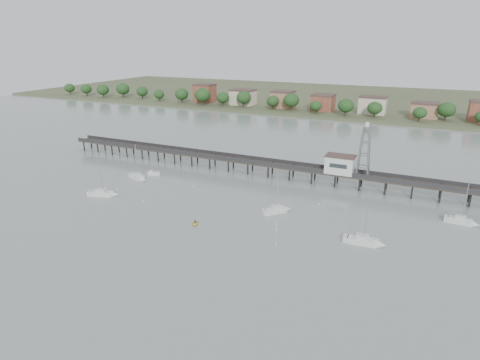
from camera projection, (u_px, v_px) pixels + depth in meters
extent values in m
plane|color=gray|center=(143.00, 264.00, 77.36)|extent=(500.00, 500.00, 0.00)
cube|color=#2D2823|center=(260.00, 163.00, 127.47)|extent=(150.00, 5.00, 0.50)
cube|color=#333335|center=(257.00, 163.00, 125.15)|extent=(150.00, 0.12, 1.10)
cube|color=#333335|center=(263.00, 159.00, 129.26)|extent=(150.00, 0.12, 1.10)
cylinder|color=black|center=(84.00, 146.00, 155.41)|extent=(0.50, 0.50, 4.40)
cylinder|color=black|center=(91.00, 144.00, 158.66)|extent=(0.50, 0.50, 4.40)
cylinder|color=black|center=(258.00, 171.00, 126.49)|extent=(0.50, 0.50, 4.40)
cylinder|color=black|center=(262.00, 167.00, 129.74)|extent=(0.50, 0.50, 4.40)
cube|color=silver|center=(340.00, 165.00, 116.65)|extent=(8.00, 5.00, 5.00)
cube|color=#4C3833|center=(341.00, 156.00, 115.77)|extent=(8.40, 5.40, 0.30)
cube|color=slate|center=(367.00, 127.00, 110.20)|extent=(1.80, 1.80, 0.30)
cube|color=silver|center=(367.00, 125.00, 109.95)|extent=(0.90, 0.90, 1.20)
cube|color=silver|center=(102.00, 194.00, 110.99)|extent=(6.48, 4.23, 1.65)
cone|color=silver|center=(115.00, 195.00, 110.66)|extent=(3.16, 3.05, 2.35)
cube|color=silver|center=(101.00, 190.00, 110.60)|extent=(3.16, 2.67, 0.75)
cylinder|color=#A5A8AA|center=(100.00, 172.00, 108.80)|extent=(0.18, 0.18, 11.34)
cylinder|color=#A5A8AA|center=(97.00, 188.00, 110.51)|extent=(3.37, 1.29, 0.12)
cube|color=silver|center=(362.00, 242.00, 84.93)|extent=(6.19, 2.74, 1.65)
cone|color=silver|center=(380.00, 245.00, 83.65)|extent=(2.67, 2.51, 2.35)
cube|color=silver|center=(362.00, 237.00, 84.54)|extent=(2.80, 2.05, 0.75)
cylinder|color=#A5A8AA|center=(367.00, 214.00, 82.63)|extent=(0.18, 0.18, 11.33)
cylinder|color=#A5A8AA|center=(358.00, 234.00, 84.70)|extent=(3.53, 0.35, 0.12)
cube|color=silver|center=(460.00, 222.00, 94.26)|extent=(5.37, 2.53, 1.65)
cone|color=silver|center=(475.00, 225.00, 92.70)|extent=(2.36, 2.23, 2.02)
cube|color=silver|center=(460.00, 217.00, 93.87)|extent=(2.46, 1.84, 0.75)
cylinder|color=#A5A8AA|center=(466.00, 200.00, 92.20)|extent=(0.18, 0.18, 9.73)
cylinder|color=#A5A8AA|center=(457.00, 214.00, 94.10)|extent=(3.02, 0.43, 0.12)
cube|color=silver|center=(137.00, 178.00, 124.22)|extent=(5.53, 3.35, 1.65)
cone|color=silver|center=(144.00, 180.00, 122.23)|extent=(2.62, 2.52, 2.01)
cube|color=silver|center=(137.00, 174.00, 123.83)|extent=(2.65, 2.18, 0.75)
cylinder|color=#A5A8AA|center=(136.00, 160.00, 122.11)|extent=(0.18, 0.18, 9.70)
cylinder|color=#A5A8AA|center=(135.00, 172.00, 124.17)|extent=(2.94, 0.94, 0.12)
cube|color=silver|center=(275.00, 211.00, 100.06)|extent=(5.20, 5.38, 1.65)
cone|color=silver|center=(287.00, 209.00, 101.27)|extent=(3.07, 3.07, 2.10)
cube|color=silver|center=(276.00, 207.00, 99.67)|extent=(2.86, 2.90, 0.75)
cylinder|color=#A5A8AA|center=(277.00, 189.00, 98.24)|extent=(0.18, 0.18, 10.11)
cylinder|color=#A5A8AA|center=(272.00, 205.00, 99.16)|extent=(2.23, 2.39, 0.12)
cube|color=silver|center=(154.00, 174.00, 128.02)|extent=(4.27, 3.12, 1.10)
cube|color=silver|center=(151.00, 172.00, 127.81)|extent=(1.74, 1.74, 0.66)
imported|color=yellow|center=(195.00, 224.00, 93.90)|extent=(2.00, 1.02, 2.69)
imported|color=black|center=(195.00, 224.00, 93.90)|extent=(0.39, 1.05, 0.25)
ellipsoid|color=beige|center=(144.00, 201.00, 107.31)|extent=(0.56, 0.56, 0.39)
ellipsoid|color=beige|center=(378.00, 239.00, 86.74)|extent=(0.56, 0.56, 0.39)
ellipsoid|color=beige|center=(118.00, 190.00, 115.38)|extent=(0.56, 0.56, 0.39)
ellipsoid|color=beige|center=(194.00, 186.00, 117.88)|extent=(0.56, 0.56, 0.39)
ellipsoid|color=beige|center=(319.00, 204.00, 105.20)|extent=(0.56, 0.56, 0.39)
cube|color=#475133|center=(357.00, 99.00, 286.90)|extent=(500.00, 170.00, 1.40)
cube|color=brown|center=(205.00, 95.00, 267.76)|extent=(13.00, 10.50, 9.00)
cube|color=brown|center=(243.00, 97.00, 256.66)|extent=(13.00, 10.50, 9.00)
cube|color=brown|center=(283.00, 100.00, 245.97)|extent=(13.00, 10.50, 9.00)
cube|color=brown|center=(323.00, 103.00, 236.06)|extent=(13.00, 10.50, 9.00)
cube|color=brown|center=(372.00, 106.00, 224.97)|extent=(13.00, 10.50, 9.00)
cube|color=brown|center=(425.00, 109.00, 214.27)|extent=(13.00, 10.50, 9.00)
ellipsoid|color=#183B18|center=(157.00, 94.00, 269.27)|extent=(8.00, 8.00, 6.80)
ellipsoid|color=#183B18|center=(336.00, 106.00, 221.73)|extent=(8.00, 8.00, 6.80)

